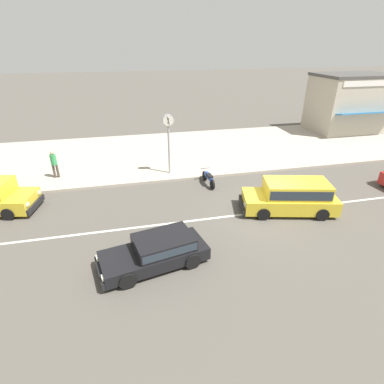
# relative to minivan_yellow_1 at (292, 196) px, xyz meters

# --- Properties ---
(ground_plane) EXTENTS (160.00, 160.00, 0.00)m
(ground_plane) POSITION_rel_minivan_yellow_1_xyz_m (-1.04, 0.17, -0.84)
(ground_plane) COLOR #544F47
(lane_centre_stripe) EXTENTS (50.40, 0.14, 0.01)m
(lane_centre_stripe) POSITION_rel_minivan_yellow_1_xyz_m (-1.04, 0.17, -0.84)
(lane_centre_stripe) COLOR silver
(lane_centre_stripe) RESTS_ON ground
(kerb_strip) EXTENTS (68.00, 10.00, 0.15)m
(kerb_strip) POSITION_rel_minivan_yellow_1_xyz_m (-1.04, 9.67, -0.77)
(kerb_strip) COLOR #ADA393
(kerb_strip) RESTS_ON ground
(minivan_yellow_1) EXTENTS (4.75, 2.73, 1.56)m
(minivan_yellow_1) POSITION_rel_minivan_yellow_1_xyz_m (0.00, 0.00, 0.00)
(minivan_yellow_1) COLOR yellow
(minivan_yellow_1) RESTS_ON ground
(hatchback_black_3) EXTENTS (4.20, 2.37, 1.10)m
(hatchback_black_3) POSITION_rel_minivan_yellow_1_xyz_m (-6.77, -2.43, -0.25)
(hatchback_black_3) COLOR black
(hatchback_black_3) RESTS_ON ground
(motorcycle_0) EXTENTS (0.56, 1.81, 0.80)m
(motorcycle_0) POSITION_rel_minivan_yellow_1_xyz_m (-3.08, 3.84, -0.42)
(motorcycle_0) COLOR black
(motorcycle_0) RESTS_ON ground
(street_clock) EXTENTS (0.70, 0.22, 3.60)m
(street_clock) POSITION_rel_minivan_yellow_1_xyz_m (-5.04, 5.69, 2.02)
(street_clock) COLOR #9E9EA3
(street_clock) RESTS_ON kerb_strip
(pedestrian_near_clock) EXTENTS (0.34, 0.34, 1.65)m
(pedestrian_near_clock) POSITION_rel_minivan_yellow_1_xyz_m (-11.76, 6.49, 0.27)
(pedestrian_near_clock) COLOR #4C4238
(pedestrian_near_clock) RESTS_ON kerb_strip
(shopfront_corner_warung) EXTENTS (6.45, 5.04, 4.85)m
(shopfront_corner_warung) POSITION_rel_minivan_yellow_1_xyz_m (12.16, 12.12, 1.74)
(shopfront_corner_warung) COLOR #B2A893
(shopfront_corner_warung) RESTS_ON kerb_strip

